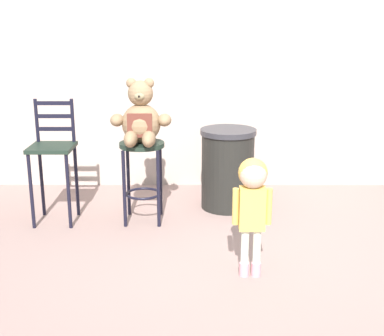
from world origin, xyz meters
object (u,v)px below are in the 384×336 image
child_walking (254,192)px  trash_bin (229,168)px  bar_stool_with_teddy (144,165)px  teddy_bear (143,120)px  bar_chair_empty (55,154)px

child_walking → trash_bin: child_walking is taller
child_walking → trash_bin: bearing=-176.7°
bar_stool_with_teddy → teddy_bear: 0.42m
teddy_bear → child_walking: teddy_bear is taller
trash_bin → bar_chair_empty: bearing=-167.5°
bar_stool_with_teddy → teddy_bear: size_ratio=1.30×
teddy_bear → child_walking: 1.41m
trash_bin → child_walking: bearing=-87.1°
bar_stool_with_teddy → bar_chair_empty: 0.81m
teddy_bear → bar_stool_with_teddy: bearing=90.0°
child_walking → bar_chair_empty: bar_chair_empty is taller
bar_stool_with_teddy → teddy_bear: teddy_bear is taller
bar_stool_with_teddy → bar_chair_empty: size_ratio=0.67×
bar_stool_with_teddy → child_walking: size_ratio=0.85×
teddy_bear → child_walking: size_ratio=0.65×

